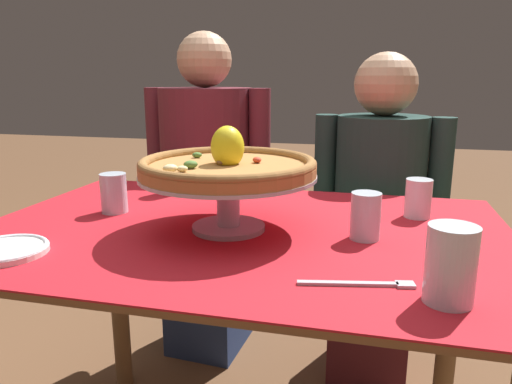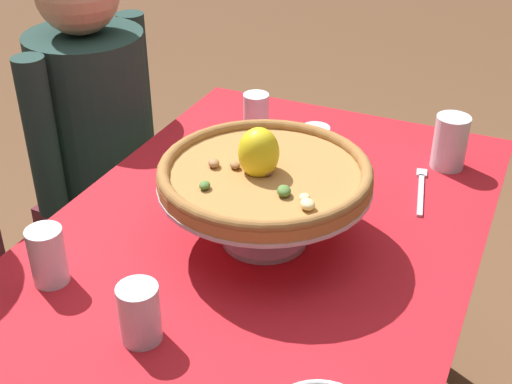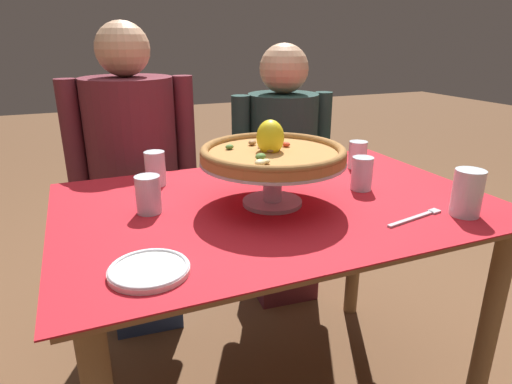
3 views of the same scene
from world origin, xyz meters
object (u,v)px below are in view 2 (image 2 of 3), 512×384
Objects in this scene: pizza_stand at (265,198)px; water_glass_side_right at (315,150)px; water_glass_front_right at (450,146)px; water_glass_back_right at (256,115)px; water_glass_back_left at (48,259)px; dinner_fork at (421,189)px; water_glass_side_left at (140,316)px; pizza at (264,172)px; diner_right at (101,172)px.

pizza_stand is 0.32m from water_glass_side_right.
water_glass_front_right is at bearing -31.25° from pizza_stand.
water_glass_back_right is 0.89× the size of water_glass_back_left.
dinner_fork is at bearing -42.43° from water_glass_back_left.
dinner_fork is at bearing -25.56° from water_glass_side_left.
water_glass_side_left is at bearing 168.17° from pizza.
water_glass_side_right is at bearing -26.27° from water_glass_back_left.
water_glass_front_right is at bearing -31.27° from pizza.
diner_right is (0.70, 0.60, -0.23)m from water_glass_side_left.
water_glass_side_left is at bearing -139.37° from diner_right.
pizza is at bearing 148.73° from water_glass_front_right.
water_glass_front_right is at bearing -88.93° from water_glass_back_right.
pizza_stand is 0.53m from water_glass_front_right.
water_glass_front_right is (0.74, -0.58, 0.01)m from water_glass_back_left.
pizza_stand reaches higher than water_glass_back_left.
water_glass_side_left is 0.52× the size of dinner_fork.
water_glass_back_left is 0.77m from diner_right.
dinner_fork is (0.66, -0.32, -0.04)m from water_glass_side_left.
water_glass_back_right is (0.45, 0.22, -0.11)m from pizza.
water_glass_back_left is at bearing -150.17° from diner_right.
water_glass_back_right is 0.49m from water_glass_front_right.
diner_right reaches higher than water_glass_front_right.
water_glass_side_left is at bearing -169.48° from water_glass_back_right.
water_glass_back_right is 0.73m from water_glass_back_left.
water_glass_front_right reaches higher than water_glass_side_left.
water_glass_side_left is at bearing 156.41° from water_glass_front_right.
pizza is at bearing -47.30° from water_glass_back_left.
water_glass_back_left is (0.06, 0.23, 0.00)m from water_glass_side_left.
water_glass_side_right is at bearing -93.33° from diner_right.
water_glass_back_left is 0.82m from dinner_fork.
water_glass_back_right is at bearing -6.84° from water_glass_back_left.
water_glass_back_right is 0.24m from water_glass_side_right.
pizza is 0.43m from water_glass_back_left.
water_glass_front_right is 0.63× the size of dinner_fork.
water_glass_side_right is at bearing -5.38° from water_glass_side_left.
water_glass_front_right is (0.45, -0.28, -0.04)m from pizza_stand.
diner_right is (-0.10, 0.95, -0.24)m from water_glass_front_right.
water_glass_side_left is 0.87m from water_glass_front_right.
water_glass_front_right is at bearing -38.29° from water_glass_back_left.
dinner_fork is 0.93m from diner_right.
water_glass_back_right is at bearing 74.90° from dinner_fork.
diner_right is at bearing 86.67° from water_glass_side_right.
water_glass_back_right is at bearing 10.52° from water_glass_side_left.
pizza is 4.09× the size of water_glass_back_right.
pizza is 2.02× the size of dinner_fork.
pizza reaches higher than water_glass_side_right.
pizza_stand reaches higher than water_glass_side_left.
diner_right is at bearing 40.63° from water_glass_side_left.
pizza_stand is 0.50m from water_glass_back_right.
water_glass_side_left is at bearing 154.44° from dinner_fork.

